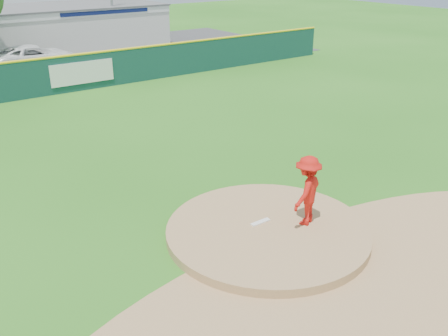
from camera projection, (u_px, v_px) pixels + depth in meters
ground at (267, 235)px, 13.58m from camera, size 120.00×120.00×0.00m
pitchers_mound at (267, 235)px, 13.58m from camera, size 5.50×5.50×0.50m
pitching_rubber at (261, 222)px, 13.70m from camera, size 0.60×0.15×0.04m
infield_dirt_arc at (353, 290)px, 11.36m from camera, size 15.40×15.40×0.01m
parking_lot at (5, 67)px, 33.58m from camera, size 44.00×16.00×0.02m
pitcher at (307, 191)px, 13.34m from camera, size 1.44×1.15×1.95m
van at (35, 57)px, 32.72m from camera, size 5.76×2.79×1.58m
pool_building_grp at (63, 27)px, 39.88m from camera, size 15.20×8.20×3.31m
outfield_fence at (46, 76)px, 26.49m from camera, size 40.00×0.14×2.07m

